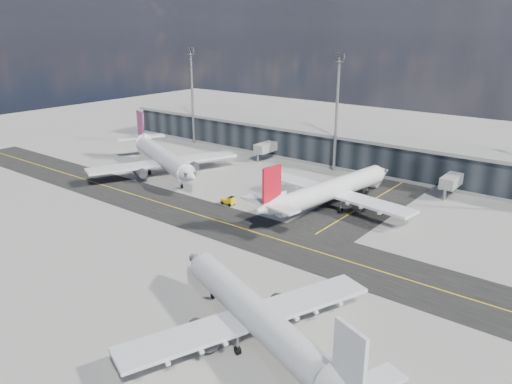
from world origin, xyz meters
TOP-DOWN VIEW (x-y plane):
  - ground at (0.00, 0.00)m, footprint 300.00×300.00m
  - taxiway_lanes at (3.91, 10.74)m, footprint 180.00×63.00m
  - terminal_concourse at (0.04, 54.93)m, footprint 152.00×19.80m
  - floodlight_masts at (0.00, 48.00)m, footprint 102.50×0.70m
  - airliner_af at (-32.40, 19.18)m, footprint 41.84×36.14m
  - airliner_redtail at (13.44, 22.77)m, footprint 35.02×40.92m
  - airliner_near at (29.70, -21.85)m, footprint 36.55×31.62m
  - baggage_tug at (-4.04, 11.94)m, footprint 3.11×1.68m
  - service_van at (13.81, 42.56)m, footprint 3.21×5.52m

SIDE VIEW (x-z plane):
  - ground at x=0.00m, z-range 0.00..0.00m
  - taxiway_lanes at x=3.91m, z-range -0.01..0.03m
  - service_van at x=13.81m, z-range 0.00..1.45m
  - baggage_tug at x=-4.04m, z-range 0.00..1.91m
  - airliner_near at x=29.70m, z-range -1.91..9.33m
  - airliner_redtail at x=13.44m, z-range -2.06..10.07m
  - terminal_concourse at x=0.04m, z-range -0.31..8.49m
  - airliner_af at x=-32.40m, z-range -2.20..10.77m
  - floodlight_masts at x=0.00m, z-range 1.16..30.06m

